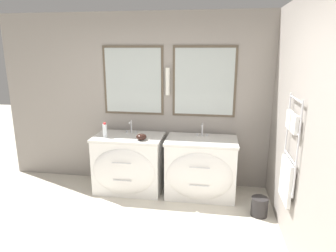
% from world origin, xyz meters
% --- Properties ---
extents(wall_back, '(4.95, 0.14, 2.60)m').
position_xyz_m(wall_back, '(0.01, 2.19, 1.32)').
color(wall_back, gray).
rests_on(wall_back, ground_plane).
extents(wall_right, '(0.13, 4.25, 2.60)m').
position_xyz_m(wall_right, '(1.70, 0.97, 1.29)').
color(wall_right, gray).
rests_on(wall_right, ground_plane).
extents(vanity_left, '(1.00, 0.70, 0.84)m').
position_xyz_m(vanity_left, '(-0.37, 1.77, 0.43)').
color(vanity_left, white).
rests_on(vanity_left, ground_plane).
extents(vanity_right, '(1.00, 0.70, 0.84)m').
position_xyz_m(vanity_right, '(0.69, 1.77, 0.43)').
color(vanity_right, white).
rests_on(vanity_right, ground_plane).
extents(faucet_left, '(0.17, 0.12, 0.19)m').
position_xyz_m(faucet_left, '(-0.37, 1.96, 0.93)').
color(faucet_left, silver).
rests_on(faucet_left, vanity_left).
extents(faucet_right, '(0.17, 0.12, 0.19)m').
position_xyz_m(faucet_right, '(0.69, 1.96, 0.93)').
color(faucet_right, silver).
rests_on(faucet_right, vanity_right).
extents(toiletry_bottle, '(0.06, 0.06, 0.21)m').
position_xyz_m(toiletry_bottle, '(-0.69, 1.71, 0.94)').
color(toiletry_bottle, silver).
rests_on(toiletry_bottle, vanity_left).
extents(amenity_bowl, '(0.15, 0.15, 0.09)m').
position_xyz_m(amenity_bowl, '(-0.14, 1.65, 0.88)').
color(amenity_bowl, black).
rests_on(amenity_bowl, vanity_left).
extents(waste_bin, '(0.21, 0.21, 0.24)m').
position_xyz_m(waste_bin, '(1.47, 1.34, 0.13)').
color(waste_bin, '#282626').
rests_on(waste_bin, ground_plane).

